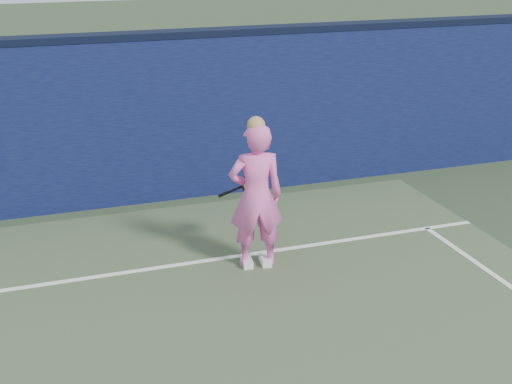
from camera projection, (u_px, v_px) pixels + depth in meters
name	position (u px, v px, depth m)	size (l,w,h in m)	color
backstop_wall	(58.00, 129.00, 10.46)	(24.00, 0.40, 2.50)	#0D0D3B
wall_cap	(49.00, 40.00, 10.01)	(24.00, 0.42, 0.10)	black
player	(256.00, 196.00, 8.74)	(0.73, 0.53, 1.94)	#F55FB9
racket	(250.00, 184.00, 9.18)	(0.63, 0.15, 0.33)	black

